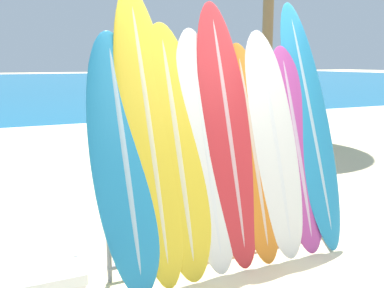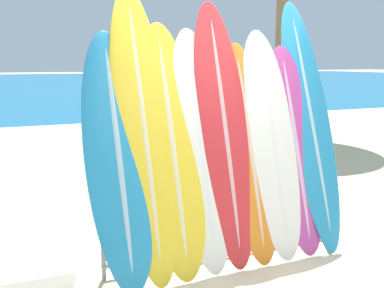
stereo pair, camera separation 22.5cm
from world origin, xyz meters
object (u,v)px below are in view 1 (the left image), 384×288
at_px(surfboard_slot_0, 124,158).
at_px(surfboard_slot_5, 252,150).
at_px(surfboard_slot_7, 296,147).
at_px(person_mid_beach, 170,124).
at_px(surfboard_rack, 229,206).
at_px(surfboard_slot_8, 310,122).
at_px(surfboard_slot_4, 227,131).
at_px(surfboard_slot_1, 149,131).
at_px(surfboard_slot_2, 177,148).
at_px(surfboard_slot_6, 274,141).
at_px(surfboard_slot_3, 205,148).

height_order(surfboard_slot_0, surfboard_slot_5, surfboard_slot_0).
distance_m(surfboard_slot_7, person_mid_beach, 3.41).
distance_m(surfboard_slot_5, surfboard_slot_7, 0.52).
bearing_deg(surfboard_rack, surfboard_slot_8, 4.52).
height_order(surfboard_slot_0, surfboard_slot_4, surfboard_slot_4).
bearing_deg(surfboard_slot_0, surfboard_slot_8, 1.83).
relative_size(surfboard_slot_1, surfboard_slot_2, 1.14).
bearing_deg(surfboard_rack, surfboard_slot_2, 176.87).
relative_size(surfboard_slot_1, surfboard_slot_4, 1.04).
xyz_separation_m(surfboard_slot_4, surfboard_slot_7, (0.77, -0.05, -0.21)).
distance_m(surfboard_slot_6, person_mid_beach, 3.42).
relative_size(surfboard_slot_2, surfboard_slot_7, 1.10).
bearing_deg(surfboard_slot_6, surfboard_slot_8, 7.71).
bearing_deg(surfboard_slot_3, surfboard_rack, -4.94).
height_order(surfboard_slot_3, surfboard_slot_8, surfboard_slot_8).
height_order(surfboard_slot_4, surfboard_slot_6, surfboard_slot_4).
xyz_separation_m(surfboard_slot_0, surfboard_slot_5, (1.26, -0.01, -0.05)).
xyz_separation_m(surfboard_slot_3, surfboard_slot_7, (1.02, -0.02, -0.07)).
height_order(surfboard_slot_2, surfboard_slot_5, surfboard_slot_2).
bearing_deg(surfboard_slot_3, surfboard_slot_5, -2.42).
xyz_separation_m(surfboard_slot_0, surfboard_slot_7, (1.78, -0.02, -0.06)).
height_order(surfboard_slot_3, surfboard_slot_7, surfboard_slot_3).
bearing_deg(surfboard_slot_8, surfboard_slot_5, -173.98).
distance_m(surfboard_slot_2, surfboard_slot_4, 0.54).
xyz_separation_m(surfboard_slot_1, surfboard_slot_2, (0.24, -0.05, -0.16)).
xyz_separation_m(surfboard_slot_3, surfboard_slot_6, (0.75, -0.01, 0.00)).
bearing_deg(surfboard_slot_3, surfboard_slot_2, 178.46).
xyz_separation_m(surfboard_slot_5, surfboard_slot_7, (0.52, -0.00, -0.01)).
relative_size(surfboard_slot_4, person_mid_beach, 1.62).
xyz_separation_m(surfboard_slot_0, surfboard_slot_2, (0.49, 0.01, 0.04)).
relative_size(surfboard_slot_1, person_mid_beach, 1.69).
height_order(surfboard_slot_5, surfboard_slot_6, surfboard_slot_6).
xyz_separation_m(surfboard_slot_4, surfboard_slot_8, (1.00, 0.03, 0.03)).
xyz_separation_m(surfboard_slot_4, surfboard_slot_6, (0.50, -0.04, -0.13)).
bearing_deg(surfboard_slot_3, surfboard_slot_1, 173.13).
relative_size(surfboard_rack, surfboard_slot_4, 0.97).
distance_m(surfboard_rack, surfboard_slot_2, 0.80).
bearing_deg(surfboard_rack, surfboard_slot_6, 1.34).
height_order(surfboard_rack, surfboard_slot_1, surfboard_slot_1).
bearing_deg(surfboard_slot_5, surfboard_rack, -179.97).
bearing_deg(surfboard_slot_6, surfboard_slot_1, 176.76).
bearing_deg(person_mid_beach, surfboard_slot_4, -97.58).
height_order(surfboard_rack, surfboard_slot_2, surfboard_slot_2).
xyz_separation_m(surfboard_slot_0, person_mid_beach, (1.85, 3.39, -0.25)).
distance_m(surfboard_rack, surfboard_slot_1, 1.08).
xyz_separation_m(surfboard_rack, surfboard_slot_1, (-0.76, 0.08, 0.76)).
xyz_separation_m(surfboard_slot_5, surfboard_slot_6, (0.25, 0.01, 0.07)).
bearing_deg(surfboard_slot_8, surfboard_slot_6, -172.29).
xyz_separation_m(surfboard_rack, person_mid_beach, (0.84, 3.40, 0.31)).
relative_size(surfboard_rack, surfboard_slot_5, 1.16).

